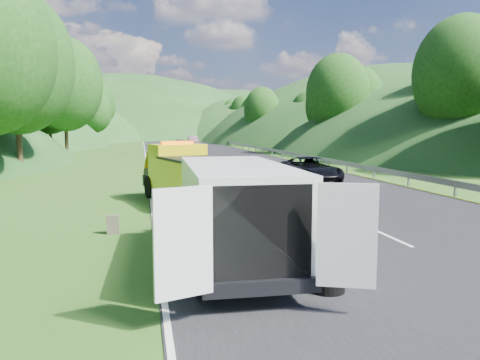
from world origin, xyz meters
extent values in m
plane|color=#38661E|center=(0.00, 0.00, 0.00)|extent=(320.00, 320.00, 0.00)
cube|color=black|center=(3.00, 40.00, 0.01)|extent=(14.00, 200.00, 0.02)
cube|color=gray|center=(10.30, 52.50, 0.00)|extent=(0.06, 140.00, 1.52)
cylinder|color=black|center=(-3.88, 7.47, 0.53)|extent=(0.62, 1.11, 1.05)
cylinder|color=black|center=(-1.95, 7.98, 0.53)|extent=(0.62, 1.11, 1.05)
cylinder|color=black|center=(-2.81, 3.40, 0.53)|extent=(0.62, 1.11, 1.05)
cylinder|color=black|center=(-0.88, 3.91, 0.53)|extent=(0.62, 1.11, 1.05)
cube|color=yellow|center=(-2.69, 6.86, 1.53)|extent=(2.62, 2.20, 2.00)
cube|color=yellow|center=(-2.08, 4.57, 1.26)|extent=(3.15, 4.05, 1.37)
cube|color=black|center=(-2.08, 4.57, 2.00)|extent=(3.15, 4.05, 0.11)
cube|color=black|center=(-3.01, 8.08, 0.95)|extent=(2.36, 1.76, 0.74)
cube|color=black|center=(-3.17, 8.69, 0.74)|extent=(2.19, 0.77, 0.53)
cube|color=yellow|center=(-3.10, 8.44, 1.63)|extent=(2.25, 1.34, 1.15)
cube|color=orange|center=(-2.69, 6.86, 2.58)|extent=(1.49, 0.63, 0.17)
cube|color=black|center=(-2.88, 7.57, 1.89)|extent=(1.95, 0.59, 0.95)
cylinder|color=black|center=(-3.03, -1.82, 0.43)|extent=(0.35, 0.87, 0.86)
cylinder|color=black|center=(-1.08, -1.88, 0.43)|extent=(0.35, 0.87, 0.86)
cylinder|color=black|center=(-3.14, -5.49, 0.43)|extent=(0.35, 0.87, 0.86)
cylinder|color=black|center=(-1.20, -5.55, 0.43)|extent=(0.35, 0.87, 0.86)
cube|color=silver|center=(-2.12, -3.79, 1.46)|extent=(2.39, 5.68, 2.00)
cube|color=silver|center=(-2.02, -0.82, 1.03)|extent=(2.19, 1.04, 1.08)
cube|color=black|center=(-2.03, -1.04, 1.89)|extent=(2.01, 0.43, 0.90)
cube|color=black|center=(-2.20, -6.54, 1.46)|extent=(1.84, 0.16, 1.73)
cube|color=silver|center=(-3.62, -6.99, 1.46)|extent=(0.99, 0.38, 1.84)
cube|color=silver|center=(-0.81, -7.07, 1.46)|extent=(0.98, 0.44, 1.84)
cube|color=black|center=(-2.21, -6.65, 0.49)|extent=(2.16, 0.23, 0.27)
imported|color=white|center=(-2.85, -0.20, 0.00)|extent=(0.58, 0.72, 1.76)
imported|color=tan|center=(-2.27, 0.31, 0.00)|extent=(0.57, 0.51, 0.96)
imported|color=black|center=(-1.24, -4.77, 0.00)|extent=(1.30, 1.02, 1.77)
cube|color=brown|center=(-5.19, 0.34, 0.30)|extent=(0.37, 0.21, 0.60)
cylinder|color=black|center=(-0.64, -5.84, 0.00)|extent=(0.70, 0.70, 0.20)
imported|color=black|center=(5.43, 11.56, 0.00)|extent=(2.59, 5.44, 1.50)
imported|color=#46464B|center=(1.23, 53.44, 0.00)|extent=(1.83, 4.55, 1.55)
imported|color=#694654|center=(4.83, 70.93, 0.00)|extent=(1.64, 4.70, 1.55)
imported|color=#854253|center=(2.39, 95.64, 0.00)|extent=(2.22, 5.47, 1.59)
camera|label=1|loc=(-4.24, -14.43, 3.35)|focal=35.00mm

